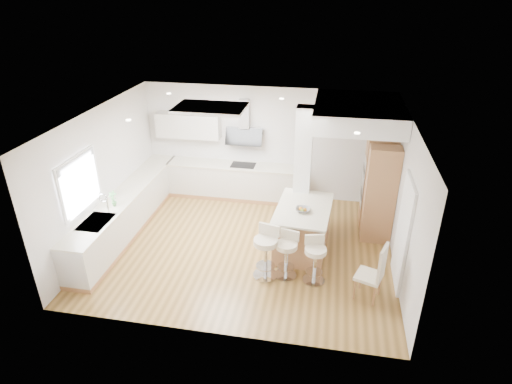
% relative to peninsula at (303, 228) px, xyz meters
% --- Properties ---
extents(ground, '(6.00, 6.00, 0.00)m').
position_rel_peninsula_xyz_m(ground, '(-1.17, -0.15, -0.49)').
color(ground, olive).
rests_on(ground, ground).
extents(ceiling, '(6.00, 5.00, 0.02)m').
position_rel_peninsula_xyz_m(ceiling, '(-1.17, -0.15, -0.49)').
color(ceiling, white).
rests_on(ceiling, ground).
extents(wall_back, '(6.00, 0.04, 2.80)m').
position_rel_peninsula_xyz_m(wall_back, '(-1.17, 2.35, 0.91)').
color(wall_back, silver).
rests_on(wall_back, ground).
extents(wall_left, '(0.04, 5.00, 2.80)m').
position_rel_peninsula_xyz_m(wall_left, '(-4.17, -0.15, 0.91)').
color(wall_left, silver).
rests_on(wall_left, ground).
extents(wall_right, '(0.04, 5.00, 2.80)m').
position_rel_peninsula_xyz_m(wall_right, '(1.83, -0.15, 0.91)').
color(wall_right, silver).
rests_on(wall_right, ground).
extents(skylight, '(4.10, 2.10, 0.06)m').
position_rel_peninsula_xyz_m(skylight, '(-1.96, 0.45, 2.28)').
color(skylight, white).
rests_on(skylight, ground).
extents(window_left, '(0.06, 1.28, 1.07)m').
position_rel_peninsula_xyz_m(window_left, '(-4.12, -1.05, 1.20)').
color(window_left, white).
rests_on(window_left, ground).
extents(doorway_right, '(0.05, 1.00, 2.10)m').
position_rel_peninsula_xyz_m(doorway_right, '(1.81, -0.75, 0.51)').
color(doorway_right, '#463E37').
rests_on(doorway_right, ground).
extents(counter_left, '(0.63, 4.50, 1.35)m').
position_rel_peninsula_xyz_m(counter_left, '(-3.87, 0.08, -0.03)').
color(counter_left, '#B17B4C').
rests_on(counter_left, ground).
extents(counter_back, '(3.62, 0.63, 2.50)m').
position_rel_peninsula_xyz_m(counter_back, '(-2.08, 2.07, 0.20)').
color(counter_back, '#B17B4C').
rests_on(counter_back, ground).
extents(pillar, '(0.35, 0.35, 2.80)m').
position_rel_peninsula_xyz_m(pillar, '(-0.12, 0.80, 0.91)').
color(pillar, white).
rests_on(pillar, ground).
extents(soffit, '(1.78, 2.20, 0.40)m').
position_rel_peninsula_xyz_m(soffit, '(0.93, 1.25, 2.11)').
color(soffit, white).
rests_on(soffit, ground).
extents(oven_column, '(0.63, 1.21, 2.10)m').
position_rel_peninsula_xyz_m(oven_column, '(1.51, 1.08, 0.56)').
color(oven_column, '#B17B4C').
rests_on(oven_column, ground).
extents(peninsula, '(1.17, 1.67, 1.05)m').
position_rel_peninsula_xyz_m(peninsula, '(0.00, 0.00, 0.00)').
color(peninsula, '#B17B4C').
rests_on(peninsula, ground).
extents(bar_stool_a, '(0.56, 0.56, 1.04)m').
position_rel_peninsula_xyz_m(bar_stool_a, '(-0.59, -1.03, 0.09)').
color(bar_stool_a, silver).
rests_on(bar_stool_a, ground).
extents(bar_stool_b, '(0.51, 0.51, 0.93)m').
position_rel_peninsula_xyz_m(bar_stool_b, '(-0.21, -0.96, 0.03)').
color(bar_stool_b, silver).
rests_on(bar_stool_b, ground).
extents(bar_stool_c, '(0.50, 0.50, 0.92)m').
position_rel_peninsula_xyz_m(bar_stool_c, '(0.31, -1.02, 0.03)').
color(bar_stool_c, silver).
rests_on(bar_stool_c, ground).
extents(dining_chair, '(0.55, 0.55, 1.11)m').
position_rel_peninsula_xyz_m(dining_chair, '(1.35, -1.35, 0.10)').
color(dining_chair, beige).
rests_on(dining_chair, ground).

